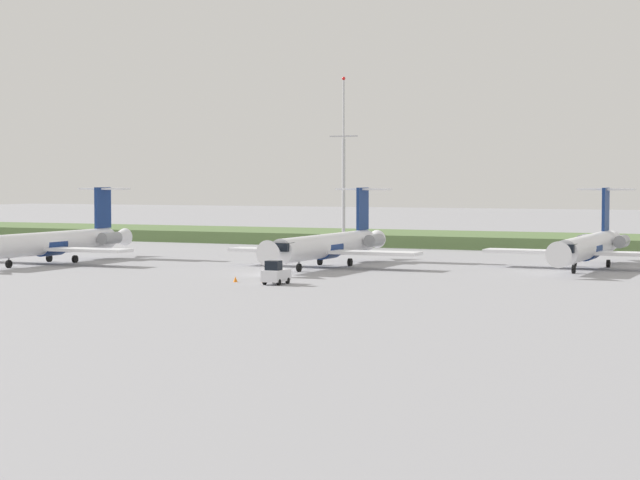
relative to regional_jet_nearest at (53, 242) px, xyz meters
name	(u,v)px	position (x,y,z in m)	size (l,w,h in m)	color
ground_plane	(370,257)	(30.82, 24.90, -2.54)	(500.00, 500.00, 0.00)	#939399
grass_berm	(443,239)	(30.82, 55.01, -1.62)	(320.00, 20.00, 1.82)	#597542
regional_jet_nearest	(53,242)	(0.00, 0.00, 0.00)	(22.81, 31.00, 9.00)	white
regional_jet_second	(329,245)	(32.21, 8.48, 0.00)	(22.81, 31.00, 9.00)	white
regional_jet_third	(589,246)	(59.86, 18.30, 0.00)	(22.81, 31.00, 9.00)	white
antenna_mast	(344,177)	(19.17, 43.88, 7.81)	(4.40, 0.50, 24.99)	#B2B2B7
baggage_tug	(276,274)	(36.52, -14.01, -1.53)	(1.72, 3.20, 2.30)	silver
safety_cone_front_marker	(235,279)	(31.79, -13.31, -2.26)	(0.44, 0.44, 0.55)	orange
safety_cone_mid_marker	(264,280)	(34.75, -12.96, -2.26)	(0.44, 0.44, 0.55)	orange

